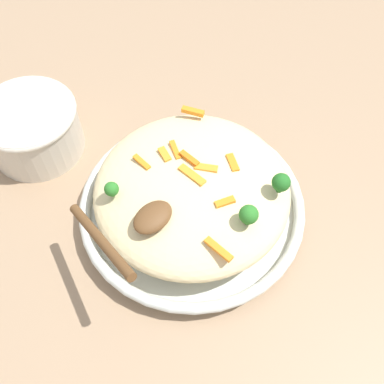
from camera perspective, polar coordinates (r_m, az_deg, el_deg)
ground_plane at (r=0.70m, az=-0.00°, el=-2.74°), size 2.40×2.40×0.00m
serving_bowl at (r=0.68m, az=-0.00°, el=-1.90°), size 0.33×0.33×0.04m
pasta_mound at (r=0.64m, az=-0.00°, el=0.27°), size 0.28×0.28×0.07m
carrot_piece_0 at (r=0.64m, az=-2.11°, el=5.23°), size 0.02×0.03×0.01m
carrot_piece_1 at (r=0.63m, az=5.10°, el=3.65°), size 0.02×0.03×0.01m
carrot_piece_2 at (r=0.56m, az=3.34°, el=-7.16°), size 0.01×0.04×0.01m
carrot_piece_3 at (r=0.62m, az=1.78°, el=3.02°), size 0.03×0.03×0.01m
carrot_piece_4 at (r=0.63m, az=-6.30°, el=3.71°), size 0.01×0.03×0.01m
carrot_piece_5 at (r=0.64m, az=-3.74°, el=4.45°), size 0.02×0.03×0.01m
carrot_piece_6 at (r=0.59m, az=4.01°, el=-1.40°), size 0.03×0.02×0.01m
carrot_piece_7 at (r=0.69m, az=0.11°, el=10.05°), size 0.02×0.03×0.01m
carrot_piece_8 at (r=0.63m, az=-0.33°, el=4.20°), size 0.01×0.03×0.01m
carrot_piece_9 at (r=0.61m, az=-0.22°, el=2.02°), size 0.01×0.04×0.01m
broccoli_floret_0 at (r=0.61m, az=11.08°, el=1.16°), size 0.03×0.03×0.03m
broccoli_floret_1 at (r=0.60m, az=-10.03°, el=0.35°), size 0.02×0.02×0.02m
broccoli_floret_2 at (r=0.57m, az=6.95°, el=-3.00°), size 0.03×0.03×0.03m
serving_spoon at (r=0.56m, az=-7.16°, el=-4.05°), size 0.12×0.15×0.07m
companion_bowl at (r=0.78m, az=-19.41°, el=7.66°), size 0.16×0.16×0.09m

